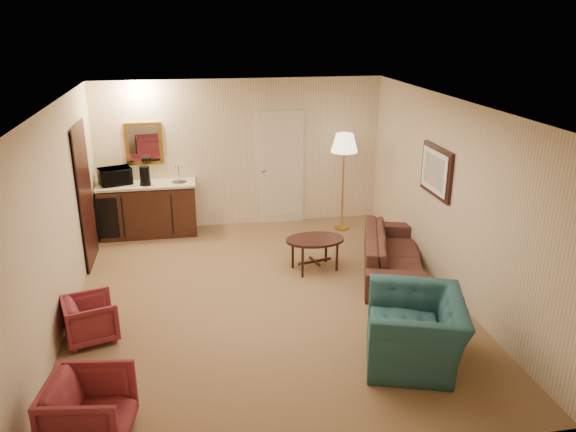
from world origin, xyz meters
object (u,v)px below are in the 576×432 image
object	(u,v)px
rose_chair_near	(91,317)
rose_chair_far	(89,408)
teal_armchair	(416,319)
sofa	(394,247)
floor_lamp	(343,182)
coffee_maker	(145,176)
waste_bin	(188,224)
coffee_table	(315,254)
microwave	(115,174)
wetbar_cabinet	(149,209)

from	to	relation	value
rose_chair_near	rose_chair_far	xyz separation A→B (m)	(0.25, -1.77, 0.07)
teal_armchair	rose_chair_near	world-z (taller)	teal_armchair
sofa	floor_lamp	distance (m)	1.97
coffee_maker	waste_bin	bearing A→B (deg)	-10.43
coffee_table	floor_lamp	distance (m)	1.90
rose_chair_far	coffee_maker	distance (m)	5.07
waste_bin	microwave	distance (m)	1.48
teal_armchair	waste_bin	distance (m)	4.97
sofa	teal_armchair	size ratio (longest dim) A/B	1.81
rose_chair_near	waste_bin	size ratio (longest dim) A/B	1.73
rose_chair_near	waste_bin	bearing A→B (deg)	-35.86
rose_chair_far	coffee_table	bearing A→B (deg)	-32.32
floor_lamp	waste_bin	distance (m)	2.80
rose_chair_far	floor_lamp	size ratio (longest dim) A/B	0.41
wetbar_cabinet	coffee_maker	distance (m)	0.62
floor_lamp	coffee_maker	xyz separation A→B (m)	(-3.36, 0.25, 0.21)
floor_lamp	microwave	bearing A→B (deg)	174.41
sofa	teal_armchair	distance (m)	2.24
rose_chair_far	waste_bin	xyz separation A→B (m)	(0.90, 5.03, -0.19)
waste_bin	coffee_maker	world-z (taller)	coffee_maker
teal_armchair	waste_bin	size ratio (longest dim) A/B	3.45
teal_armchair	rose_chair_far	size ratio (longest dim) A/B	1.62
coffee_maker	teal_armchair	bearing A→B (deg)	-66.40
rose_chair_near	rose_chair_far	size ratio (longest dim) A/B	0.81
rose_chair_near	waste_bin	world-z (taller)	rose_chair_near
wetbar_cabinet	coffee_table	distance (m)	3.15
teal_armchair	rose_chair_far	world-z (taller)	teal_armchair
sofa	coffee_maker	xyz separation A→B (m)	(-3.61, 2.15, 0.67)
microwave	coffee_maker	world-z (taller)	microwave
rose_chair_near	wetbar_cabinet	bearing A→B (deg)	-24.95
sofa	rose_chair_far	bearing A→B (deg)	144.19
floor_lamp	wetbar_cabinet	bearing A→B (deg)	174.30
sofa	waste_bin	distance (m)	3.67
rose_chair_far	coffee_table	distance (m)	4.21
rose_chair_near	coffee_table	world-z (taller)	rose_chair_near
waste_bin	coffee_maker	size ratio (longest dim) A/B	1.05
coffee_table	rose_chair_near	bearing A→B (deg)	-154.72
rose_chair_far	waste_bin	world-z (taller)	rose_chair_far
coffee_table	coffee_maker	size ratio (longest dim) A/B	2.73
rose_chair_near	coffee_maker	size ratio (longest dim) A/B	1.83
waste_bin	floor_lamp	bearing A→B (deg)	-5.59
rose_chair_near	floor_lamp	distance (m)	4.91
floor_lamp	teal_armchair	bearing A→B (deg)	-94.30
teal_armchair	coffee_maker	distance (m)	5.32
microwave	coffee_maker	xyz separation A→B (m)	(0.49, -0.13, -0.02)
sofa	rose_chair_near	xyz separation A→B (m)	(-4.10, -1.09, -0.12)
microwave	coffee_maker	size ratio (longest dim) A/B	1.61
coffee_table	microwave	xyz separation A→B (m)	(-3.00, 1.95, 0.84)
wetbar_cabinet	coffee_table	size ratio (longest dim) A/B	1.89
wetbar_cabinet	coffee_maker	xyz separation A→B (m)	(-0.01, -0.08, 0.62)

